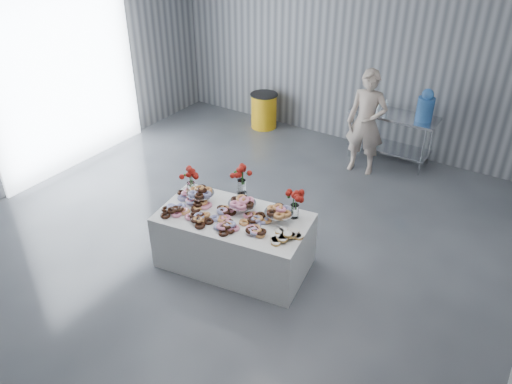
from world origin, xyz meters
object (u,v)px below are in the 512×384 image
display_table (234,241)px  trash_barrel (264,111)px  person (366,123)px  water_jug (426,106)px  prep_table (392,129)px

display_table → trash_barrel: display_table is taller
display_table → person: person is taller
display_table → person: bearing=83.2°
water_jug → prep_table: bearing=180.0°
display_table → person: 3.37m
trash_barrel → water_jug: bearing=-0.0°
water_jug → trash_barrel: water_jug is taller
water_jug → person: (-0.76, -0.63, -0.25)m
display_table → person: (0.39, 3.31, 0.53)m
prep_table → water_jug: bearing=-0.0°
person → display_table: bearing=-103.0°
display_table → water_jug: 4.18m
display_table → prep_table: (0.65, 3.94, 0.24)m
display_table → person: size_ratio=1.05×
prep_table → water_jug: water_jug is taller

